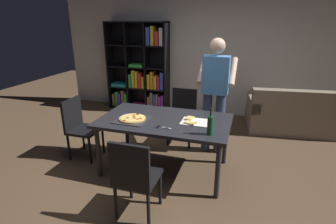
{
  "coord_description": "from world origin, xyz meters",
  "views": [
    {
      "loc": [
        1.01,
        -3.07,
        1.99
      ],
      "look_at": [
        0.0,
        0.15,
        0.8
      ],
      "focal_mm": 28.14,
      "sensor_mm": 36.0,
      "label": 1
    }
  ],
  "objects": [
    {
      "name": "person_serving_pizza",
      "position": [
        0.54,
        0.76,
        1.0
      ],
      "size": [
        0.55,
        0.54,
        1.75
      ],
      "color": "#38476B",
      "rests_on": "ground_plane"
    },
    {
      "name": "chair_far_side",
      "position": [
        0.0,
        0.99,
        0.51
      ],
      "size": [
        0.42,
        0.42,
        0.9
      ],
      "color": "black",
      "rests_on": "ground_plane"
    },
    {
      "name": "ground_plane",
      "position": [
        0.0,
        0.0,
        0.0
      ],
      "size": [
        12.0,
        12.0,
        0.0
      ],
      "primitive_type": "plane",
      "color": "brown"
    },
    {
      "name": "back_wall",
      "position": [
        0.0,
        2.6,
        1.4
      ],
      "size": [
        6.4,
        0.1,
        2.8
      ],
      "primitive_type": "cube",
      "color": "silver",
      "rests_on": "ground_plane"
    },
    {
      "name": "kitchen_scissors",
      "position": [
        0.05,
        -0.28,
        0.76
      ],
      "size": [
        0.2,
        0.09,
        0.01
      ],
      "color": "silver",
      "rests_on": "dining_table"
    },
    {
      "name": "couch",
      "position": [
        1.91,
        1.99,
        0.3
      ],
      "size": [
        1.79,
        1.05,
        0.85
      ],
      "color": "gray",
      "rests_on": "ground_plane"
    },
    {
      "name": "dining_table",
      "position": [
        0.0,
        0.0,
        0.68
      ],
      "size": [
        1.7,
        1.0,
        0.75
      ],
      "color": "#232328",
      "rests_on": "ground_plane"
    },
    {
      "name": "bookshelf",
      "position": [
        -1.35,
        2.38,
        0.86
      ],
      "size": [
        1.4,
        0.35,
        1.95
      ],
      "color": "black",
      "rests_on": "ground_plane"
    },
    {
      "name": "chair_left_end",
      "position": [
        -1.34,
        0.0,
        0.51
      ],
      "size": [
        0.42,
        0.42,
        0.9
      ],
      "color": "black",
      "rests_on": "ground_plane"
    },
    {
      "name": "wine_bottle",
      "position": [
        0.64,
        -0.31,
        0.87
      ],
      "size": [
        0.07,
        0.07,
        0.32
      ],
      "color": "#194723",
      "rests_on": "dining_table"
    },
    {
      "name": "pizza_slices_on_towel",
      "position": [
        0.39,
        0.01,
        0.76
      ],
      "size": [
        0.36,
        0.29,
        0.03
      ],
      "color": "white",
      "rests_on": "dining_table"
    },
    {
      "name": "pepperoni_pizza_on_tray",
      "position": [
        -0.39,
        -0.15,
        0.77
      ],
      "size": [
        0.41,
        0.41,
        0.04
      ],
      "color": "#2D2D33",
      "rests_on": "dining_table"
    },
    {
      "name": "chair_near_camera",
      "position": [
        -0.0,
        -0.99,
        0.51
      ],
      "size": [
        0.42,
        0.42,
        0.9
      ],
      "color": "black",
      "rests_on": "ground_plane"
    }
  ]
}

